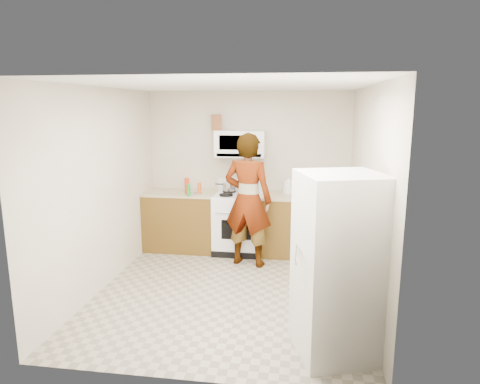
% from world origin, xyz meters
% --- Properties ---
extents(floor, '(3.60, 3.60, 0.00)m').
position_xyz_m(floor, '(0.00, 0.00, 0.00)').
color(floor, gray).
rests_on(floor, ground).
extents(back_wall, '(3.20, 0.02, 2.50)m').
position_xyz_m(back_wall, '(0.00, 1.79, 1.25)').
color(back_wall, beige).
rests_on(back_wall, floor).
extents(right_wall, '(0.02, 3.60, 2.50)m').
position_xyz_m(right_wall, '(1.59, 0.00, 1.25)').
color(right_wall, beige).
rests_on(right_wall, floor).
extents(cabinet_left, '(1.12, 0.62, 0.90)m').
position_xyz_m(cabinet_left, '(-1.04, 1.49, 0.45)').
color(cabinet_left, brown).
rests_on(cabinet_left, floor).
extents(counter_left, '(1.14, 0.64, 0.03)m').
position_xyz_m(counter_left, '(-1.04, 1.49, 0.92)').
color(counter_left, tan).
rests_on(counter_left, cabinet_left).
extents(cabinet_right, '(0.80, 0.62, 0.90)m').
position_xyz_m(cabinet_right, '(0.68, 1.49, 0.45)').
color(cabinet_right, brown).
rests_on(cabinet_right, floor).
extents(counter_right, '(0.82, 0.64, 0.03)m').
position_xyz_m(counter_right, '(0.68, 1.49, 0.92)').
color(counter_right, tan).
rests_on(counter_right, cabinet_right).
extents(gas_range, '(0.76, 0.65, 1.13)m').
position_xyz_m(gas_range, '(-0.10, 1.48, 0.49)').
color(gas_range, white).
rests_on(gas_range, floor).
extents(microwave, '(0.76, 0.38, 0.40)m').
position_xyz_m(microwave, '(-0.10, 1.61, 1.70)').
color(microwave, white).
rests_on(microwave, back_wall).
extents(person, '(0.78, 0.60, 1.91)m').
position_xyz_m(person, '(0.10, 0.96, 0.96)').
color(person, tan).
rests_on(person, floor).
extents(fridge, '(0.88, 0.88, 1.70)m').
position_xyz_m(fridge, '(1.20, -1.17, 0.85)').
color(fridge, silver).
rests_on(fridge, floor).
extents(kettle, '(0.16, 0.16, 0.20)m').
position_xyz_m(kettle, '(0.65, 1.66, 1.03)').
color(kettle, white).
rests_on(kettle, counter_right).
extents(jug, '(0.18, 0.18, 0.24)m').
position_xyz_m(jug, '(-0.48, 1.63, 2.02)').
color(jug, '#613117').
rests_on(jug, microwave).
extents(saucepan, '(0.28, 0.28, 0.12)m').
position_xyz_m(saucepan, '(-0.28, 1.64, 1.01)').
color(saucepan, '#B1B1B5').
rests_on(saucepan, gas_range).
extents(tray, '(0.29, 0.23, 0.05)m').
position_xyz_m(tray, '(0.02, 1.36, 0.96)').
color(tray, silver).
rests_on(tray, gas_range).
extents(bottle_spray, '(0.09, 0.09, 0.24)m').
position_xyz_m(bottle_spray, '(-0.91, 1.40, 1.06)').
color(bottle_spray, red).
rests_on(bottle_spray, counter_left).
extents(bottle_hot_sauce, '(0.07, 0.07, 0.17)m').
position_xyz_m(bottle_hot_sauce, '(-0.72, 1.41, 1.02)').
color(bottle_hot_sauce, '#CC4B16').
rests_on(bottle_hot_sauce, counter_left).
extents(bottle_green_cap, '(0.07, 0.07, 0.18)m').
position_xyz_m(bottle_green_cap, '(-0.83, 1.19, 1.03)').
color(bottle_green_cap, '#188425').
rests_on(bottle_green_cap, counter_left).
extents(pot_lid, '(0.30, 0.30, 0.01)m').
position_xyz_m(pot_lid, '(-0.76, 1.36, 0.94)').
color(pot_lid, white).
rests_on(pot_lid, counter_left).
extents(broom, '(0.16, 0.25, 1.26)m').
position_xyz_m(broom, '(1.56, 1.18, 0.64)').
color(broom, silver).
rests_on(broom, floor).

